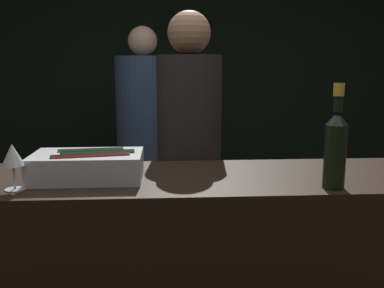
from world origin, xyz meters
name	(u,v)px	position (x,y,z in m)	size (l,w,h in m)	color
wall_back_chalkboard	(176,75)	(0.00, 2.82, 1.40)	(6.40, 0.06, 2.80)	black
ice_bin_with_bottles	(89,164)	(-0.38, 0.25, 1.14)	(0.40, 0.24, 0.11)	silver
wine_glass	(13,157)	(-0.61, 0.12, 1.20)	(0.08, 0.08, 0.16)	silver
champagne_bottle	(335,145)	(0.48, 0.08, 1.23)	(0.07, 0.07, 0.36)	black
person_in_hoodie	(189,166)	(0.02, 0.80, 0.99)	(0.32, 0.32, 1.76)	black
person_blond_tee	(145,136)	(-0.26, 1.83, 0.98)	(0.41, 0.41, 1.77)	black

